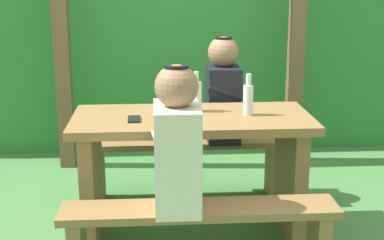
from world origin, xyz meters
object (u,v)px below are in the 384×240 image
at_px(bench_far, 187,157).
at_px(person_black_coat, 223,93).
at_px(bench_near, 200,229).
at_px(drinking_glass, 175,104).
at_px(picnic_table, 192,156).
at_px(bottle_left, 196,96).
at_px(bottle_right, 248,98).
at_px(cell_phone, 134,119).
at_px(person_white_shirt, 177,144).

bearing_deg(bench_far, person_black_coat, -0.76).
relative_size(bench_near, drinking_glass, 15.23).
height_order(picnic_table, bottle_left, bottle_left).
xyz_separation_m(picnic_table, bench_far, (0.00, 0.57, -0.20)).
distance_m(drinking_glass, bottle_right, 0.44).
bearing_deg(bench_far, bottle_left, -86.01).
relative_size(picnic_table, bottle_left, 5.74).
xyz_separation_m(person_black_coat, bottle_left, (-0.22, -0.47, 0.09)).
relative_size(bottle_right, cell_phone, 1.75).
relative_size(bench_near, bottle_right, 5.70).
bearing_deg(bottle_left, person_black_coat, 64.84).
bearing_deg(cell_phone, person_black_coat, 46.10).
bearing_deg(person_black_coat, bottle_right, -82.32).
bearing_deg(cell_phone, bench_near, -57.50).
bearing_deg(person_white_shirt, bottle_right, 51.93).
bearing_deg(picnic_table, person_white_shirt, -101.15).
bearing_deg(bench_near, picnic_table, 90.00).
xyz_separation_m(bench_near, person_white_shirt, (-0.11, 0.00, 0.46)).
distance_m(picnic_table, bench_near, 0.61).
distance_m(person_black_coat, drinking_glass, 0.57).
relative_size(bench_far, person_white_shirt, 1.95).
relative_size(person_black_coat, drinking_glass, 7.83).
height_order(bench_near, bench_far, same).
relative_size(picnic_table, bench_near, 1.00).
height_order(person_black_coat, cell_phone, person_black_coat).
xyz_separation_m(bench_far, bottle_left, (0.03, -0.47, 0.54)).
xyz_separation_m(person_black_coat, drinking_glass, (-0.34, -0.45, 0.04)).
bearing_deg(drinking_glass, bottle_right, -16.69).
relative_size(person_black_coat, bottle_left, 2.95).
relative_size(person_black_coat, bottle_right, 2.93).
xyz_separation_m(bottle_left, bottle_right, (0.30, -0.11, 0.00)).
height_order(picnic_table, person_black_coat, person_black_coat).
bearing_deg(person_black_coat, bench_near, -102.43).
relative_size(bench_far, bottle_left, 5.74).
distance_m(person_black_coat, cell_phone, 0.87).
xyz_separation_m(person_white_shirt, bottle_left, (0.14, 0.67, 0.09)).
bearing_deg(person_white_shirt, person_black_coat, 72.28).
height_order(bench_far, person_black_coat, person_black_coat).
bearing_deg(picnic_table, bottle_right, -1.03).
bearing_deg(cell_phone, drinking_glass, 37.31).
relative_size(person_white_shirt, drinking_glass, 7.83).
bearing_deg(bench_far, bench_near, -90.00).
bearing_deg(drinking_glass, picnic_table, -52.51).
bearing_deg(bench_far, person_white_shirt, -95.61).
relative_size(person_black_coat, cell_phone, 5.14).
distance_m(drinking_glass, bottle_left, 0.14).
height_order(person_black_coat, bottle_left, person_black_coat).
relative_size(bench_near, bottle_left, 5.74).
relative_size(picnic_table, person_black_coat, 1.95).
height_order(person_white_shirt, cell_phone, person_white_shirt).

